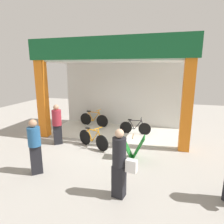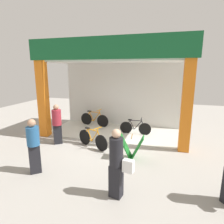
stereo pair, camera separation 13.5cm
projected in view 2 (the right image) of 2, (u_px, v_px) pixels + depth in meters
name	position (u px, v px, depth m)	size (l,w,h in m)	color
ground_plane	(107.00, 142.00, 8.00)	(20.71, 20.71, 0.00)	#9E9991
shop_facade	(117.00, 86.00, 8.86)	(6.55, 3.02, 4.18)	beige
bicycle_inside_0	(135.00, 128.00, 8.90)	(1.46, 0.40, 0.80)	black
bicycle_inside_1	(94.00, 119.00, 10.20)	(1.66, 0.46, 0.92)	black
bicycle_parked_0	(92.00, 139.00, 7.38)	(1.43, 0.71, 0.86)	black
sandwich_board_sign	(132.00, 147.00, 6.42)	(0.84, 0.52, 0.83)	#197226
pedestrian_0	(34.00, 145.00, 5.48)	(0.49, 0.49, 1.63)	black
pedestrian_1	(57.00, 124.00, 7.68)	(0.51, 0.51, 1.63)	black
pedestrian_2	(117.00, 163.00, 4.40)	(0.62, 0.38, 1.69)	black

